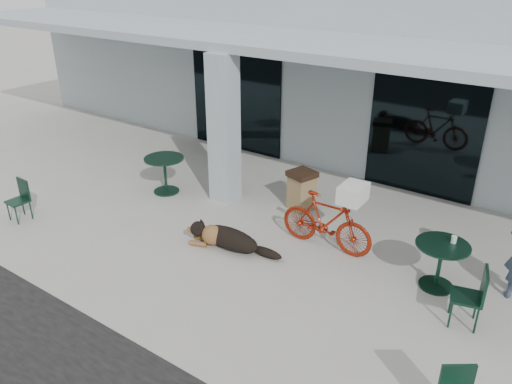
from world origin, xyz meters
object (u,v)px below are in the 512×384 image
Objects in this scene: dog at (230,238)px; cafe_chair_near at (18,201)px; trash_receptacle at (302,190)px; bicycle at (326,222)px; cafe_table_near at (165,175)px; cafe_table_far at (439,266)px; cafe_chair_far_b at (466,296)px.

cafe_chair_near is at bearing -178.26° from dog.
trash_receptacle is (4.37, 3.62, 0.01)m from cafe_chair_near.
cafe_chair_near is (-4.13, -1.51, 0.19)m from dog.
cafe_chair_near is at bearing 113.76° from bicycle.
cafe_chair_near reaches higher than cafe_table_near.
trash_receptacle is (-3.15, 1.15, 0.03)m from cafe_table_far.
cafe_chair_far_b is at bearing -7.15° from cafe_table_near.
cafe_chair_far_b is (2.58, -0.73, -0.06)m from bicycle.
trash_receptacle is at bearing 160.02° from cafe_table_far.
dog is at bearing 125.24° from bicycle.
cafe_chair_near is (-1.47, -2.62, 0.01)m from cafe_table_near.
cafe_chair_far_b reaches higher than trash_receptacle.
bicycle is 1.87× the size of cafe_chair_far_b.
dog is 2.88m from cafe_table_near.
dog is 1.45× the size of cafe_chair_far_b.
bicycle is at bearing 27.43° from cafe_chair_near.
dog is (-1.39, -1.01, -0.30)m from bicycle.
cafe_table_far is (2.02, -0.05, -0.13)m from bicycle.
cafe_chair_far_b is (8.09, 1.79, 0.05)m from cafe_chair_near.
cafe_table_far is at bearing -1.38° from cafe_table_near.
cafe_table_near is 6.67m from cafe_chair_far_b.
dog is at bearing -22.68° from cafe_table_near.
cafe_chair_far_b is 4.14m from trash_receptacle.
cafe_chair_near reaches higher than dog.
bicycle is 1.74m from dog.
cafe_chair_far_b reaches higher than dog.
trash_receptacle reaches higher than cafe_table_far.
cafe_table_far is 0.99× the size of trash_receptacle.
cafe_table_far is at bearing -154.38° from cafe_chair_far_b.
bicycle is at bearing -119.68° from cafe_chair_far_b.
trash_receptacle is at bearing 45.13° from bicycle.
bicycle is 2.10× the size of cafe_chair_near.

